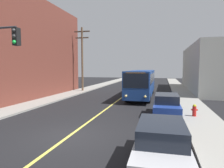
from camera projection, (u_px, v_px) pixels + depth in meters
The scene contains 10 objects.
ground_plane at pixel (69, 136), 10.19m from camera, with size 120.00×120.00×0.00m, color black.
sidewalk_left at pixel (50, 99), 21.64m from camera, with size 2.50×90.00×0.15m, color gray.
sidewalk_right at pixel (191, 106), 18.03m from camera, with size 2.50×90.00×0.15m, color gray.
lane_stripe_center at pixel (124, 96), 24.67m from camera, with size 0.16×60.00×0.01m, color #D8CC4C.
building_left_brick at pixel (13, 51), 24.48m from camera, with size 10.00×16.79×11.29m.
city_bus at pixel (142, 82), 23.93m from camera, with size 2.64×12.17×3.20m.
parked_car_silver at pixel (161, 144), 7.04m from camera, with size 1.89×4.43×1.62m.
parked_car_blue at pixel (167, 105), 14.39m from camera, with size 1.84×4.41×1.62m.
utility_pole_mid at pixel (82, 56), 29.01m from camera, with size 2.40×0.28×9.25m.
fire_hydrant at pixel (194, 110), 13.83m from camera, with size 0.44×0.26×0.84m.
Camera 1 is at (4.65, -9.06, 3.55)m, focal length 31.64 mm.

